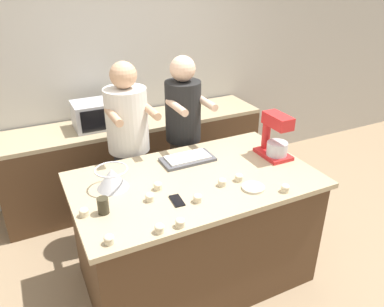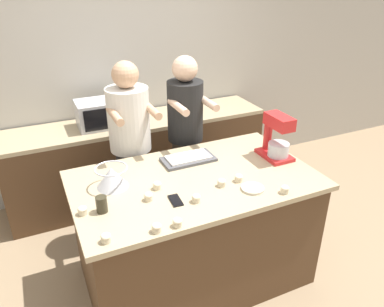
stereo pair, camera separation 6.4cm
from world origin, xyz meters
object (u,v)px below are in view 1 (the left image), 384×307
at_px(person_left, 130,153).
at_px(cupcake_9, 158,186).
at_px(baking_tray, 188,159).
at_px(person_right, 184,141).
at_px(cupcake_7, 150,197).
at_px(cupcake_8, 84,212).
at_px(cupcake_3, 285,188).
at_px(cupcake_6, 109,239).
at_px(small_plate, 253,188).
at_px(cupcake_4, 239,177).
at_px(cupcake_0, 222,182).
at_px(mixing_bowl, 112,178).
at_px(microwave_oven, 101,114).
at_px(cupcake_1, 159,228).
at_px(cupcake_2, 180,222).
at_px(cupcake_5, 198,198).
at_px(drinking_glass, 103,206).
at_px(stand_mixer, 275,138).

xyz_separation_m(person_left, cupcake_9, (-0.04, -0.78, 0.10)).
bearing_deg(baking_tray, person_right, 68.70).
height_order(person_right, cupcake_9, person_right).
relative_size(cupcake_7, cupcake_8, 1.00).
height_order(cupcake_3, cupcake_6, same).
bearing_deg(small_plate, cupcake_4, 102.97).
relative_size(cupcake_0, cupcake_7, 1.00).
height_order(person_right, mixing_bowl, person_right).
xyz_separation_m(cupcake_3, cupcake_9, (-0.79, 0.42, 0.00)).
relative_size(baking_tray, microwave_oven, 0.78).
xyz_separation_m(cupcake_3, cupcake_8, (-1.32, 0.33, 0.00)).
bearing_deg(person_right, cupcake_8, -141.76).
bearing_deg(cupcake_9, mixing_bowl, 149.45).
bearing_deg(cupcake_4, cupcake_1, -158.13).
distance_m(cupcake_1, cupcake_2, 0.13).
bearing_deg(cupcake_8, cupcake_5, -13.71).
bearing_deg(drinking_glass, cupcake_2, -42.14).
bearing_deg(cupcake_8, drinking_glass, -10.67).
distance_m(person_right, cupcake_6, 1.57).
xyz_separation_m(microwave_oven, cupcake_7, (-0.07, -1.57, -0.06)).
relative_size(cupcake_1, cupcake_4, 1.00).
height_order(cupcake_2, cupcake_7, same).
relative_size(cupcake_7, cupcake_9, 1.00).
relative_size(person_right, drinking_glass, 15.47).
bearing_deg(drinking_glass, cupcake_0, -3.12).
distance_m(person_right, cupcake_3, 1.22).
distance_m(person_left, cupcake_2, 1.24).
bearing_deg(cupcake_6, cupcake_7, 40.54).
bearing_deg(cupcake_2, microwave_oven, 89.94).
distance_m(cupcake_3, cupcake_8, 1.36).
relative_size(person_left, cupcake_0, 28.55).
distance_m(drinking_glass, cupcake_1, 0.42).
relative_size(person_left, drinking_glass, 15.51).
bearing_deg(small_plate, cupcake_0, 143.27).
relative_size(cupcake_2, cupcake_6, 1.00).
distance_m(baking_tray, cupcake_9, 0.48).
xyz_separation_m(baking_tray, cupcake_2, (-0.41, -0.76, 0.01)).
bearing_deg(microwave_oven, cupcake_5, -82.92).
distance_m(cupcake_2, cupcake_4, 0.68).
distance_m(microwave_oven, cupcake_2, 1.91).
bearing_deg(cupcake_9, cupcake_8, -170.53).
bearing_deg(cupcake_8, person_right, 38.24).
height_order(cupcake_1, cupcake_9, same).
height_order(cupcake_4, cupcake_9, same).
bearing_deg(mixing_bowl, cupcake_6, -107.44).
height_order(stand_mixer, cupcake_0, stand_mixer).
bearing_deg(small_plate, cupcake_1, -168.34).
bearing_deg(cupcake_8, mixing_bowl, 44.73).
bearing_deg(cupcake_5, baking_tray, 70.72).
bearing_deg(cupcake_3, cupcake_4, 127.85).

